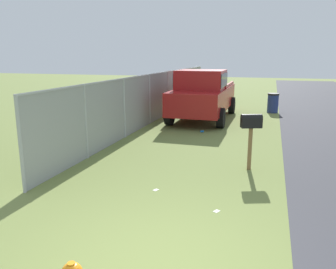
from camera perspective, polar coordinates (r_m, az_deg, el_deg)
The scene contains 7 objects.
mailbox at distance 8.27m, azimuth 13.59°, elevation 1.44°, with size 0.35×0.52×1.34m.
pickup_truck at distance 14.64m, azimuth 5.80°, elevation 6.79°, with size 5.28×2.28×2.09m.
trash_bin at distance 17.14m, azimuth 16.96°, elevation 5.02°, with size 0.53×0.53×0.92m.
fence_section at distance 14.83m, azimuth -1.43°, elevation 6.72°, with size 17.41×0.07×1.96m.
litter_can_near_hydrant at distance 12.27m, azimuth 5.65°, elevation 0.51°, with size 0.07×0.07×0.12m, color blue.
litter_wrapper_midfield_b at distance 6.25m, azimuth 8.04°, elevation -12.43°, with size 0.12×0.08×0.01m, color silver.
litter_wrapper_midfield_a at distance 7.09m, azimuth -2.03°, elevation -9.13°, with size 0.12×0.08×0.01m, color silver.
Camera 1 is at (-3.67, -1.27, 2.68)m, focal length 36.84 mm.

